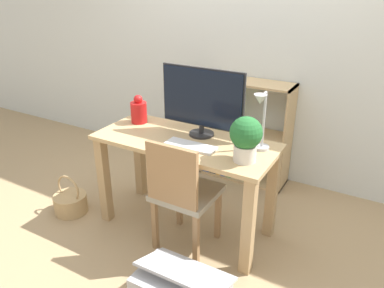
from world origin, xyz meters
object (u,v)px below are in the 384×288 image
Objects in this scene: bookshelf at (230,134)px; basket at (71,202)px; keyboard at (191,146)px; desk_lamp at (261,117)px; chair at (182,192)px; monitor at (202,99)px; potted_plant at (246,137)px; vase at (139,111)px.

basket is (-0.84, -1.24, -0.32)m from bookshelf.
keyboard is 0.50m from desk_lamp.
desk_lamp is 0.71m from chair.
potted_plant is (0.42, -0.23, -0.10)m from monitor.
chair is at bearing -160.89° from potted_plant.
bookshelf is (-0.55, 1.03, -0.47)m from potted_plant.
vase is at bearing -116.38° from bookshelf.
vase is 0.76× the size of potted_plant.
desk_lamp reaches higher than keyboard.
chair is (0.05, -0.36, -0.53)m from monitor.
vase is 0.26× the size of chair.
chair is 1.08m from basket.
monitor reaches higher than desk_lamp.
desk_lamp is 0.42× the size of bookshelf.
desk_lamp is (0.42, 0.15, 0.23)m from keyboard.
chair reaches higher than keyboard.
desk_lamp is 1.20× the size of basket.
vase is 1.00m from desk_lamp.
keyboard is 1.09m from bookshelf.
potted_plant is 1.26m from bookshelf.
monitor is 0.64m from chair.
desk_lamp is at bearing 32.69° from chair.
monitor is 0.74× the size of chair.
desk_lamp is at bearing -8.81° from monitor.
basket is at bearing -124.05° from bookshelf.
vase is 0.55× the size of desk_lamp.
chair is at bearing -82.03° from monitor.
keyboard is at bearing -160.46° from desk_lamp.
monitor is 0.49m from potted_plant.
monitor is at bearing 95.14° from chair.
potted_plant is at bearing -12.42° from vase.
potted_plant is 0.34× the size of chair.
keyboard is at bearing -81.14° from monitor.
vase is at bearing 44.07° from basket.
desk_lamp reaches higher than bookshelf.
basket is at bearing -155.94° from monitor.
vase is 0.99m from potted_plant.
basket is (-0.97, -0.43, -0.90)m from monitor.
monitor reaches higher than keyboard.
vase is at bearing -178.13° from monitor.
potted_plant is (0.39, -0.01, 0.15)m from keyboard.
vase is 0.66× the size of basket.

